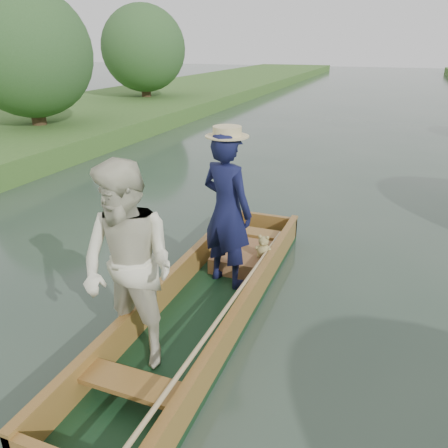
% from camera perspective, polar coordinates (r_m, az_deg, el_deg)
% --- Properties ---
extents(ground, '(120.00, 120.00, 0.00)m').
position_cam_1_polar(ground, '(5.40, -2.34, -11.66)').
color(ground, '#283D30').
rests_on(ground, ground).
extents(trees_far, '(23.05, 16.78, 4.72)m').
position_cam_1_polar(trees_far, '(13.12, 8.30, 20.64)').
color(trees_far, '#47331E').
rests_on(trees_far, ground).
extents(punt, '(1.42, 5.13, 2.13)m').
position_cam_1_polar(punt, '(4.82, -5.31, -4.91)').
color(punt, '#13331A').
rests_on(punt, ground).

